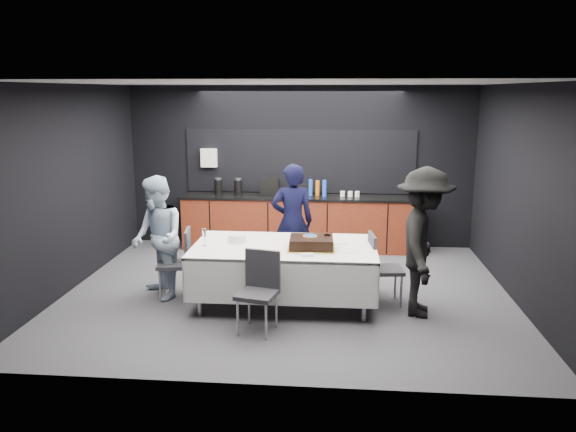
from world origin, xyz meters
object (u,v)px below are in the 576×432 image
at_px(chair_near, 259,285).
at_px(person_right, 424,242).
at_px(person_left, 158,238).
at_px(chair_left, 180,258).
at_px(plate_stack, 237,238).
at_px(cake_assembly, 311,243).
at_px(person_center, 292,222).
at_px(champagne_flute, 204,233).
at_px(party_table, 285,256).
at_px(chair_right, 380,264).

distance_m(chair_near, person_right, 2.05).
distance_m(person_left, person_right, 3.40).
bearing_deg(chair_left, plate_stack, -0.37).
xyz_separation_m(cake_assembly, person_right, (1.36, -0.09, 0.06)).
distance_m(cake_assembly, person_center, 1.19).
distance_m(chair_left, chair_near, 1.53).
xyz_separation_m(plate_stack, champagne_flute, (-0.38, -0.22, 0.11)).
bearing_deg(cake_assembly, chair_left, 172.46).
height_order(party_table, chair_near, chair_near).
bearing_deg(person_right, plate_stack, 91.29).
bearing_deg(chair_right, person_center, 142.67).
bearing_deg(person_left, chair_right, 55.44).
bearing_deg(party_table, chair_right, 5.04).
xyz_separation_m(chair_left, chair_near, (1.20, -0.96, 0.00)).
bearing_deg(chair_right, person_right, -33.15).
relative_size(party_table, person_right, 1.27).
bearing_deg(person_right, person_left, 94.45).
bearing_deg(party_table, chair_near, -103.94).
height_order(party_table, person_left, person_left).
bearing_deg(party_table, champagne_flute, -174.06).
bearing_deg(champagne_flute, plate_stack, 29.53).
relative_size(plate_stack, champagne_flute, 1.03).
height_order(chair_left, chair_right, same).
bearing_deg(person_center, champagne_flute, 35.76).
xyz_separation_m(plate_stack, person_left, (-1.05, -0.04, -0.01)).
bearing_deg(chair_right, person_left, -179.21).
bearing_deg(cake_assembly, party_table, 161.70).
bearing_deg(party_table, cake_assembly, -18.30).
distance_m(chair_right, person_left, 2.91).
height_order(champagne_flute, person_left, person_left).
xyz_separation_m(chair_right, person_center, (-1.20, 0.92, 0.31)).
xyz_separation_m(chair_right, person_left, (-2.90, -0.04, 0.28)).
distance_m(champagne_flute, chair_near, 1.16).
bearing_deg(plate_stack, person_center, 54.77).
distance_m(plate_stack, chair_near, 1.08).
bearing_deg(cake_assembly, person_right, -3.99).
xyz_separation_m(plate_stack, chair_left, (-0.78, 0.01, -0.30)).
bearing_deg(person_center, party_table, 77.16).
bearing_deg(person_left, person_center, 84.14).
height_order(cake_assembly, chair_right, cake_assembly).
xyz_separation_m(champagne_flute, chair_left, (-0.39, 0.22, -0.40)).
distance_m(person_center, person_left, 1.95).
relative_size(party_table, champagne_flute, 10.36).
height_order(cake_assembly, chair_left, cake_assembly).
bearing_deg(person_left, party_table, 52.34).
xyz_separation_m(party_table, person_right, (1.71, -0.21, 0.27)).
bearing_deg(cake_assembly, plate_stack, 166.91).
bearing_deg(chair_near, party_table, 76.06).
xyz_separation_m(champagne_flute, person_right, (2.72, -0.10, -0.02)).
bearing_deg(chair_right, cake_assembly, -165.69).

